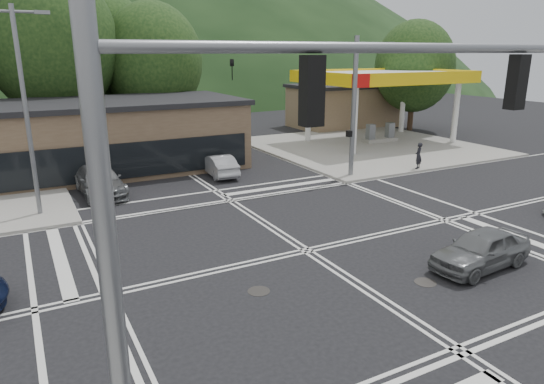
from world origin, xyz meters
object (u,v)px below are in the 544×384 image
car_northbound (99,181)px  pedestrian (418,156)px  car_grey_center (481,249)px  car_queue_b (217,146)px  car_queue_a (219,165)px

car_northbound → pedestrian: (18.33, -3.92, 0.23)m
car_grey_center → car_northbound: (-9.96, 15.44, 0.05)m
car_grey_center → car_queue_b: size_ratio=0.89×
car_northbound → pedestrian: size_ratio=3.08×
car_grey_center → car_queue_a: 16.50m
car_grey_center → car_queue_b: 21.39m
car_grey_center → car_queue_a: car_grey_center is taller
car_queue_a → pedestrian: pedestrian is taller
car_queue_a → car_queue_b: bearing=-107.1°
car_grey_center → pedestrian: 14.25m
pedestrian → car_queue_b: bearing=-74.7°
car_grey_center → pedestrian: pedestrian is taller
car_queue_a → car_queue_b: (1.95, 5.13, 0.12)m
car_queue_a → pedestrian: (11.38, -4.71, 0.32)m
car_queue_a → pedestrian: 12.32m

